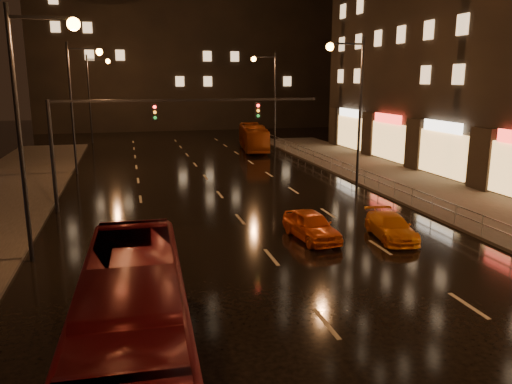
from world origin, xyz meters
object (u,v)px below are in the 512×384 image
(bus_curb, at_px, (253,137))
(taxi_far, at_px, (391,227))
(bus_red, at_px, (133,329))
(taxi_near, at_px, (311,225))

(bus_curb, bearing_deg, taxi_far, -84.18)
(bus_curb, bearing_deg, bus_red, -100.22)
(bus_red, height_order, taxi_near, bus_red)
(taxi_near, xyz_separation_m, taxi_far, (3.64, -0.81, -0.10))
(bus_curb, bearing_deg, taxi_near, -91.16)
(bus_curb, xyz_separation_m, taxi_near, (-4.72, -29.80, -0.66))
(bus_curb, distance_m, taxi_far, 30.64)
(bus_red, xyz_separation_m, bus_curb, (12.84, 39.40, -0.15))
(taxi_near, bearing_deg, bus_curb, 75.26)
(bus_curb, relative_size, taxi_near, 2.45)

